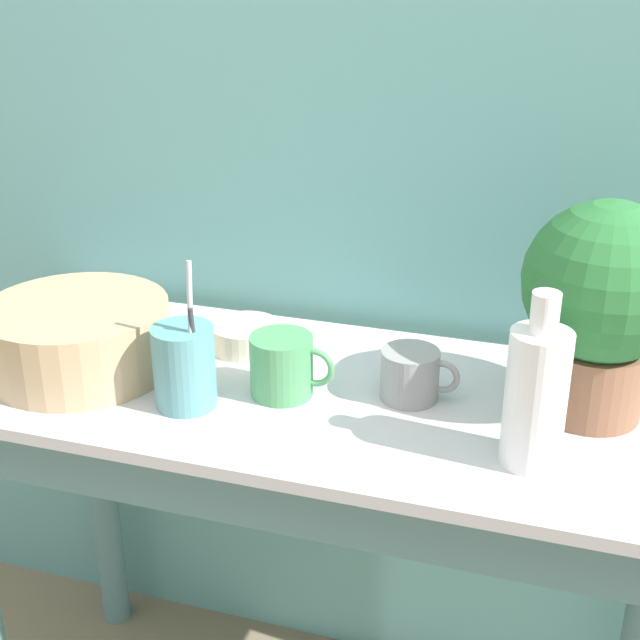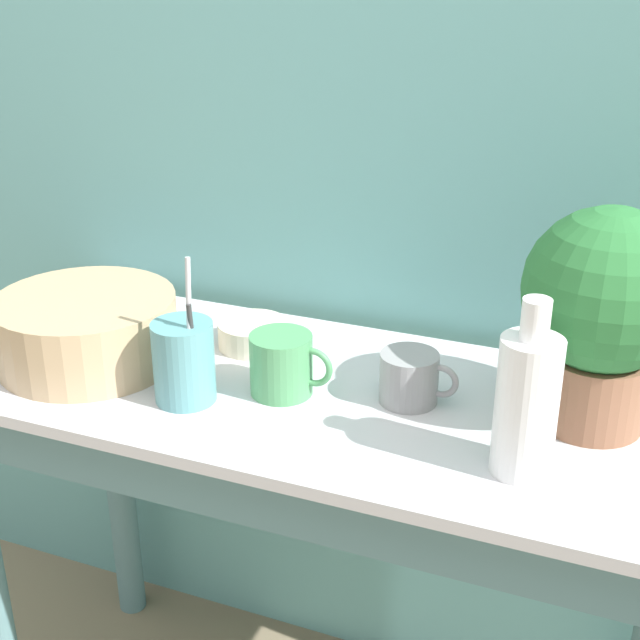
{
  "view_description": "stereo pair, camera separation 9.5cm",
  "coord_description": "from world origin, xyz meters",
  "px_view_note": "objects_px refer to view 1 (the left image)",
  "views": [
    {
      "loc": [
        0.37,
        -0.93,
        1.45
      ],
      "look_at": [
        0.0,
        0.25,
        0.9
      ],
      "focal_mm": 50.0,
      "sensor_mm": 36.0,
      "label": 1
    },
    {
      "loc": [
        0.46,
        -0.89,
        1.45
      ],
      "look_at": [
        0.0,
        0.25,
        0.9
      ],
      "focal_mm": 50.0,
      "sensor_mm": 36.0,
      "label": 2
    }
  ],
  "objects_px": {
    "bottle_tall": "(536,395)",
    "utensil_cup": "(185,366)",
    "mug_grey": "(411,375)",
    "mug_green": "(283,366)",
    "bowl_wash_large": "(78,337)",
    "potted_plant": "(603,298)",
    "bowl_small_cream": "(246,336)"
  },
  "relations": [
    {
      "from": "bowl_wash_large",
      "to": "bowl_small_cream",
      "type": "bearing_deg",
      "value": 33.94
    },
    {
      "from": "mug_green",
      "to": "utensil_cup",
      "type": "relative_size",
      "value": 0.57
    },
    {
      "from": "mug_green",
      "to": "utensil_cup",
      "type": "bearing_deg",
      "value": -149.62
    },
    {
      "from": "bottle_tall",
      "to": "mug_green",
      "type": "distance_m",
      "value": 0.4
    },
    {
      "from": "bowl_small_cream",
      "to": "potted_plant",
      "type": "bearing_deg",
      "value": -5.14
    },
    {
      "from": "bowl_wash_large",
      "to": "bottle_tall",
      "type": "height_order",
      "value": "bottle_tall"
    },
    {
      "from": "mug_grey",
      "to": "bottle_tall",
      "type": "bearing_deg",
      "value": -33.6
    },
    {
      "from": "potted_plant",
      "to": "bowl_wash_large",
      "type": "height_order",
      "value": "potted_plant"
    },
    {
      "from": "mug_green",
      "to": "mug_grey",
      "type": "distance_m",
      "value": 0.2
    },
    {
      "from": "potted_plant",
      "to": "mug_green",
      "type": "bearing_deg",
      "value": -169.66
    },
    {
      "from": "mug_grey",
      "to": "utensil_cup",
      "type": "bearing_deg",
      "value": -159.09
    },
    {
      "from": "mug_green",
      "to": "potted_plant",
      "type": "bearing_deg",
      "value": 10.34
    },
    {
      "from": "utensil_cup",
      "to": "mug_grey",
      "type": "bearing_deg",
      "value": 20.91
    },
    {
      "from": "bottle_tall",
      "to": "mug_green",
      "type": "height_order",
      "value": "bottle_tall"
    },
    {
      "from": "bottle_tall",
      "to": "bowl_small_cream",
      "type": "distance_m",
      "value": 0.55
    },
    {
      "from": "mug_green",
      "to": "utensil_cup",
      "type": "distance_m",
      "value": 0.15
    },
    {
      "from": "bottle_tall",
      "to": "utensil_cup",
      "type": "xyz_separation_m",
      "value": [
        -0.51,
        0.01,
        -0.04
      ]
    },
    {
      "from": "mug_green",
      "to": "bowl_small_cream",
      "type": "relative_size",
      "value": 1.12
    },
    {
      "from": "mug_grey",
      "to": "potted_plant",
      "type": "bearing_deg",
      "value": 7.82
    },
    {
      "from": "mug_green",
      "to": "utensil_cup",
      "type": "xyz_separation_m",
      "value": [
        -0.13,
        -0.08,
        0.02
      ]
    },
    {
      "from": "bowl_wash_large",
      "to": "utensil_cup",
      "type": "bearing_deg",
      "value": -14.5
    },
    {
      "from": "bowl_wash_large",
      "to": "bottle_tall",
      "type": "xyz_separation_m",
      "value": [
        0.73,
        -0.06,
        0.05
      ]
    },
    {
      "from": "utensil_cup",
      "to": "bowl_wash_large",
      "type": "bearing_deg",
      "value": 165.5
    },
    {
      "from": "mug_grey",
      "to": "utensil_cup",
      "type": "height_order",
      "value": "utensil_cup"
    },
    {
      "from": "mug_grey",
      "to": "mug_green",
      "type": "bearing_deg",
      "value": -166.26
    },
    {
      "from": "potted_plant",
      "to": "bowl_small_cream",
      "type": "distance_m",
      "value": 0.6
    },
    {
      "from": "bowl_small_cream",
      "to": "bottle_tall",
      "type": "bearing_deg",
      "value": -23.28
    },
    {
      "from": "bowl_wash_large",
      "to": "mug_grey",
      "type": "height_order",
      "value": "bowl_wash_large"
    },
    {
      "from": "bowl_wash_large",
      "to": "mug_grey",
      "type": "distance_m",
      "value": 0.54
    },
    {
      "from": "bowl_wash_large",
      "to": "bottle_tall",
      "type": "relative_size",
      "value": 1.2
    },
    {
      "from": "mug_grey",
      "to": "bowl_small_cream",
      "type": "relative_size",
      "value": 1.01
    },
    {
      "from": "bowl_small_cream",
      "to": "utensil_cup",
      "type": "bearing_deg",
      "value": -93.41
    }
  ]
}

